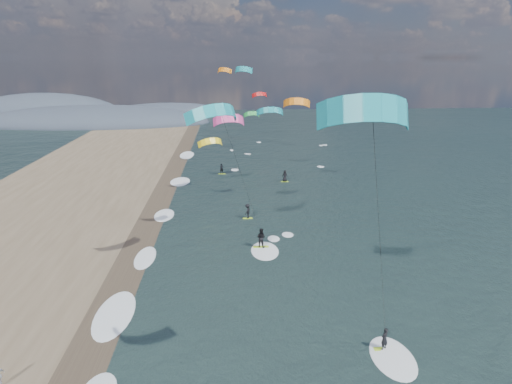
{
  "coord_description": "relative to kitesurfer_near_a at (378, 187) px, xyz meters",
  "views": [
    {
      "loc": [
        -3.2,
        -20.85,
        17.37
      ],
      "look_at": [
        -1.0,
        12.0,
        7.0
      ],
      "focal_mm": 30.0,
      "sensor_mm": 36.0,
      "label": 1
    }
  ],
  "objects": [
    {
      "name": "kitesurfer_near_b",
      "position": [
        -5.83,
        15.94,
        -2.22
      ],
      "size": [
        7.34,
        9.19,
        14.75
      ],
      "color": "#AFE027",
      "rests_on": "ground"
    },
    {
      "name": "ground",
      "position": [
        -3.19,
        3.77,
        -12.08
      ],
      "size": [
        260.0,
        260.0,
        0.0
      ],
      "primitive_type": "plane",
      "color": "black",
      "rests_on": "ground"
    },
    {
      "name": "shoreline_surf",
      "position": [
        -13.99,
        18.52,
        -12.08
      ],
      "size": [
        2.4,
        79.4,
        0.11
      ],
      "color": "white",
      "rests_on": "ground"
    },
    {
      "name": "kitesurfer_near_a",
      "position": [
        0.0,
        0.0,
        0.0
      ],
      "size": [
        7.45,
        8.24,
        16.51
      ],
      "color": "#AFE027",
      "rests_on": "ground"
    },
    {
      "name": "far_kitesurfers",
      "position": [
        -2.8,
        36.33,
        -11.22
      ],
      "size": [
        10.36,
        20.52,
        1.72
      ],
      "color": "#AFE027",
      "rests_on": "ground"
    },
    {
      "name": "coastal_hills",
      "position": [
        -48.03,
        111.63,
        -12.08
      ],
      "size": [
        80.0,
        41.0,
        15.0
      ],
      "color": "#3D4756",
      "rests_on": "ground"
    },
    {
      "name": "bg_kite_field",
      "position": [
        -2.9,
        48.81,
        -1.06
      ],
      "size": [
        13.25,
        53.86,
        9.91
      ],
      "color": "teal",
      "rests_on": "ground"
    },
    {
      "name": "wet_sand_strip",
      "position": [
        -15.19,
        13.77,
        -12.08
      ],
      "size": [
        3.0,
        240.0,
        0.0
      ],
      "primitive_type": "cube",
      "color": "#382D23",
      "rests_on": "ground"
    }
  ]
}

